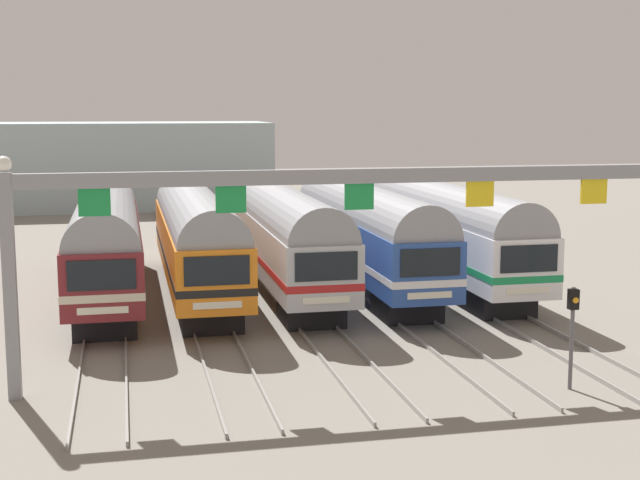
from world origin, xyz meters
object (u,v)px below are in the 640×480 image
object	(u,v)px
commuter_train_blue	(365,230)
yard_signal_mast	(573,319)
commuter_train_maroon	(106,238)
catenary_gantry	(359,210)
commuter_train_stainless	(283,232)
commuter_train_white	(445,227)
commuter_train_orange	(196,235)

from	to	relation	value
commuter_train_blue	yard_signal_mast	size ratio (longest dim) A/B	5.87
commuter_train_maroon	yard_signal_mast	xyz separation A→B (m)	(13.61, -16.08, -0.54)
yard_signal_mast	catenary_gantry	bearing A→B (deg)	156.13
commuter_train_stainless	commuter_train_white	bearing A→B (deg)	0.03
commuter_train_stainless	commuter_train_white	size ratio (longest dim) A/B	1.00
commuter_train_maroon	catenary_gantry	world-z (taller)	catenary_gantry
catenary_gantry	commuter_train_maroon	bearing A→B (deg)	119.94
commuter_train_blue	commuter_train_white	bearing A→B (deg)	0.06
commuter_train_maroon	commuter_train_orange	distance (m)	3.89
commuter_train_orange	catenary_gantry	distance (m)	14.27
commuter_train_maroon	commuter_train_orange	xyz separation A→B (m)	(3.89, 0.00, 0.00)
commuter_train_blue	commuter_train_orange	bearing A→B (deg)	179.97
commuter_train_orange	catenary_gantry	bearing A→B (deg)	-73.93
commuter_train_maroon	commuter_train_white	distance (m)	15.55
commuter_train_maroon	commuter_train_orange	world-z (taller)	same
commuter_train_white	catenary_gantry	bearing A→B (deg)	-119.94
commuter_train_blue	commuter_train_maroon	bearing A→B (deg)	179.98
yard_signal_mast	commuter_train_stainless	bearing A→B (deg)	109.94
yard_signal_mast	commuter_train_blue	bearing A→B (deg)	96.89
commuter_train_orange	commuter_train_stainless	size ratio (longest dim) A/B	1.00
commuter_train_orange	commuter_train_white	size ratio (longest dim) A/B	1.00
commuter_train_maroon	commuter_train_white	size ratio (longest dim) A/B	1.00
commuter_train_orange	catenary_gantry	xyz separation A→B (m)	(3.89, -13.50, 2.53)
commuter_train_stainless	catenary_gantry	world-z (taller)	catenary_gantry
commuter_train_stainless	yard_signal_mast	xyz separation A→B (m)	(5.83, -16.08, -0.54)
commuter_train_maroon	commuter_train_blue	size ratio (longest dim) A/B	1.00
yard_signal_mast	commuter_train_orange	bearing A→B (deg)	121.15
catenary_gantry	commuter_train_blue	bearing A→B (deg)	73.93
catenary_gantry	yard_signal_mast	size ratio (longest dim) A/B	6.75
commuter_train_white	commuter_train_orange	bearing A→B (deg)	180.00
catenary_gantry	yard_signal_mast	xyz separation A→B (m)	(5.83, -2.58, -3.08)
commuter_train_stainless	catenary_gantry	xyz separation A→B (m)	(0.00, -13.49, 2.54)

